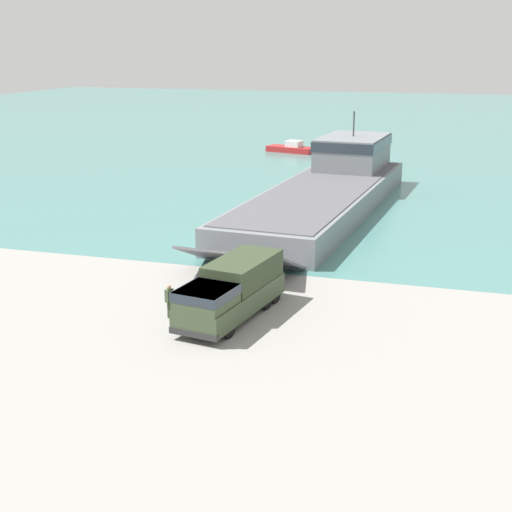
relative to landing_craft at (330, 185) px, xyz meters
name	(u,v)px	position (x,y,z in m)	size (l,w,h in m)	color
ground_plane	(250,302)	(0.43, -25.79, -1.83)	(240.00, 240.00, 0.00)	gray
water_surface	(406,125)	(0.43, 69.60, -1.82)	(240.00, 180.00, 0.01)	#477F7A
landing_craft	(330,185)	(0.00, 0.00, 0.00)	(10.55, 37.51, 7.60)	gray
military_truck	(231,290)	(0.21, -28.33, -0.31)	(3.86, 8.29, 2.87)	#3D4C33
soldier_on_ramp	(169,299)	(-2.89, -29.27, -0.78)	(0.38, 0.50, 1.80)	#3D4C33
moored_boat_a	(291,148)	(-11.15, 31.01, -1.31)	(6.84, 3.91, 1.57)	#B22323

